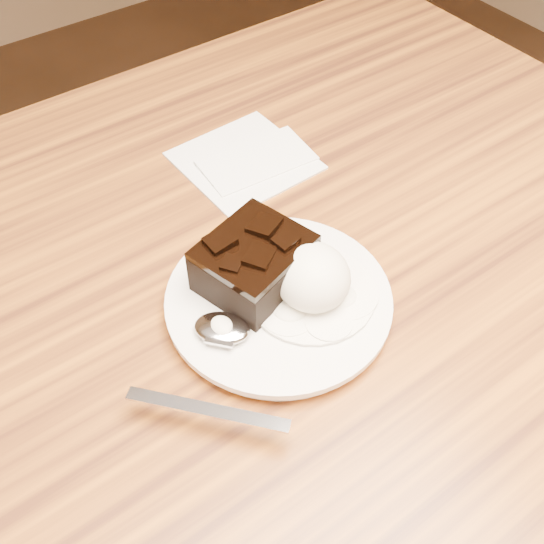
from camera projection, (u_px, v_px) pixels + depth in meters
dining_table at (218, 489)px, 0.85m from camera, size 1.20×0.80×0.75m
plate at (279, 302)px, 0.57m from camera, size 0.20×0.20×0.02m
brownie at (254, 265)px, 0.56m from camera, size 0.11×0.10×0.04m
ice_cream_scoop at (312, 277)px, 0.55m from camera, size 0.07×0.07×0.06m
melt_puddle at (311, 293)px, 0.57m from camera, size 0.12×0.12×0.00m
spoon at (222, 329)px, 0.54m from camera, size 0.15×0.17×0.01m
napkin at (244, 160)px, 0.72m from camera, size 0.14×0.14×0.01m
crumb_a at (257, 325)px, 0.54m from camera, size 0.01×0.01×0.00m
crumb_b at (274, 288)px, 0.57m from camera, size 0.01×0.01×0.00m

